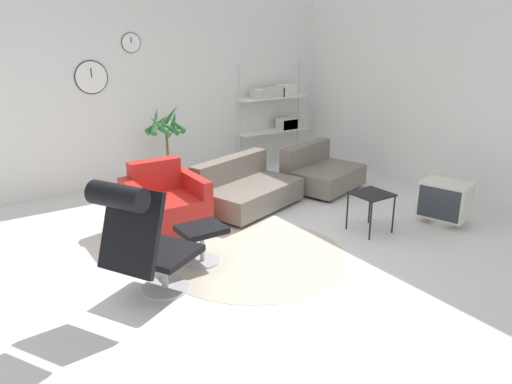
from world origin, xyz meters
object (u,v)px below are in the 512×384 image
at_px(crt_television, 444,201).
at_px(potted_plant, 167,144).
at_px(ottoman, 202,236).
at_px(side_table, 371,198).
at_px(couch_low, 246,191).
at_px(armchair_red, 165,205).
at_px(lounge_chair, 141,233).
at_px(shelf_unit, 280,109).
at_px(couch_second, 320,174).

distance_m(crt_television, potted_plant, 3.92).
xyz_separation_m(ottoman, side_table, (2.03, -0.38, 0.13)).
relative_size(couch_low, potted_plant, 1.23).
bearing_deg(couch_low, potted_plant, -88.99).
xyz_separation_m(armchair_red, crt_television, (2.91, -1.75, -0.01)).
height_order(ottoman, potted_plant, potted_plant).
relative_size(side_table, crt_television, 0.73).
bearing_deg(armchair_red, ottoman, 88.06).
relative_size(armchair_red, side_table, 1.85).
bearing_deg(side_table, ottoman, 169.51).
bearing_deg(potted_plant, crt_television, -55.79).
bearing_deg(lounge_chair, couch_low, 98.40).
xyz_separation_m(couch_low, crt_television, (1.71, -1.83, 0.06)).
xyz_separation_m(crt_television, shelf_unit, (0.03, 3.45, 0.66)).
bearing_deg(shelf_unit, lounge_chair, -139.92).
bearing_deg(couch_second, ottoman, 6.60).
xyz_separation_m(ottoman, crt_television, (2.97, -0.70, 0.00)).
relative_size(armchair_red, couch_low, 0.57).
bearing_deg(armchair_red, couch_second, -175.71).
bearing_deg(ottoman, lounge_chair, -150.92).
distance_m(armchair_red, couch_low, 1.20).
relative_size(armchair_red, shelf_unit, 0.51).
relative_size(couch_low, side_table, 3.25).
bearing_deg(couch_second, armchair_red, -14.75).
bearing_deg(lounge_chair, ottoman, 90.00).
distance_m(lounge_chair, potted_plant, 3.36).
bearing_deg(side_table, armchair_red, 144.16).
bearing_deg(armchair_red, shelf_unit, -148.86).
distance_m(ottoman, shelf_unit, 4.12).
distance_m(couch_low, shelf_unit, 2.49).
height_order(lounge_chair, shelf_unit, shelf_unit).
bearing_deg(crt_television, shelf_unit, -17.30).
bearing_deg(ottoman, shelf_unit, 42.54).
bearing_deg(crt_television, lounge_chair, 69.28).
xyz_separation_m(side_table, potted_plant, (-1.26, 2.90, 0.24)).
bearing_deg(potted_plant, side_table, -66.55).
xyz_separation_m(lounge_chair, shelf_unit, (3.79, 3.19, 0.28)).
distance_m(couch_second, crt_television, 1.93).
distance_m(armchair_red, crt_television, 3.40).
relative_size(lounge_chair, ottoman, 2.58).
relative_size(lounge_chair, shelf_unit, 0.67).
relative_size(ottoman, side_table, 0.95).
relative_size(lounge_chair, couch_low, 0.76).
distance_m(ottoman, armchair_red, 1.05).
height_order(armchair_red, side_table, armchair_red).
height_order(couch_low, shelf_unit, shelf_unit).
height_order(ottoman, crt_television, crt_television).
xyz_separation_m(couch_low, potted_plant, (-0.48, 1.40, 0.43)).
height_order(couch_low, potted_plant, potted_plant).
distance_m(couch_low, side_table, 1.70).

